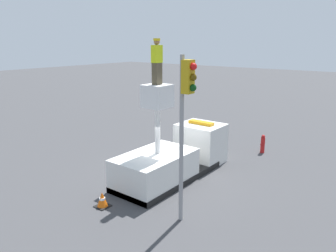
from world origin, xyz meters
The scene contains 6 objects.
ground_plane centered at (0.00, 0.00, 0.00)m, with size 120.00×120.00×0.00m, color #424244.
bucket_truck centered at (0.46, 0.00, 0.84)m, with size 6.15×2.16×4.18m.
worker centered at (-0.71, 0.00, 5.06)m, with size 0.40×0.26×1.75m.
traffic_light_pole centered at (-2.46, -2.55, 3.85)m, with size 0.34×0.57×5.45m.
fire_hydrant centered at (5.80, -1.93, 0.49)m, with size 0.46×0.22×0.99m.
traffic_cone_rear centered at (-3.47, 0.34, 0.27)m, with size 0.49×0.49×0.57m.
Camera 1 is at (-10.55, -8.12, 5.83)m, focal length 35.00 mm.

